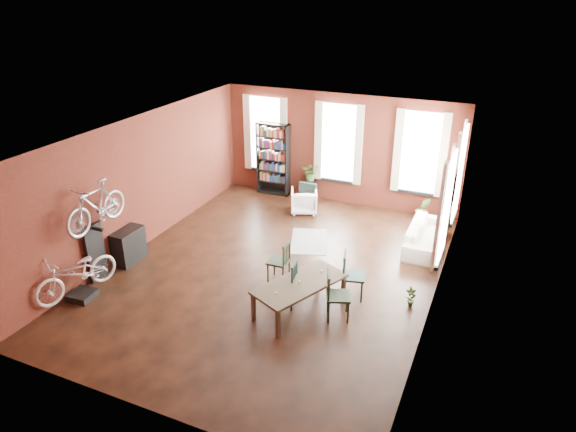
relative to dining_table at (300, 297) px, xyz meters
The scene contains 19 objects.
room 2.68m from the dining_table, 116.35° to the left, with size 9.00×9.04×3.22m.
dining_table is the anchor object (origin of this frame).
dining_chair_a 0.41m from the dining_table, 165.75° to the left, with size 0.46×0.46×0.99m, color #193735.
dining_chair_b 1.24m from the dining_table, 134.42° to the left, with size 0.44×0.44×0.95m, color black.
dining_chair_c 0.79m from the dining_table, ahead, with size 0.46×0.46×0.99m, color black.
dining_chair_d 1.23m from the dining_table, 47.89° to the left, with size 0.46×0.46×0.99m, color #183532.
bookshelf 6.33m from the dining_table, 119.82° to the left, with size 1.00×0.32×2.20m, color black.
white_armchair 4.81m from the dining_table, 110.99° to the left, with size 0.72×0.67×0.74m, color white.
cream_sofa 4.17m from the dining_table, 64.04° to the left, with size 2.08×0.61×0.81m, color beige.
striped_rug 3.02m from the dining_table, 107.84° to the left, with size 0.88×1.41×0.01m, color black.
bike_trainer 4.53m from the dining_table, 161.89° to the right, with size 0.48×0.48×0.14m, color black.
bike_wall_rack 4.58m from the dining_table, behind, with size 0.16×0.60×1.30m, color black.
console_table 4.41m from the dining_table, behind, with size 0.40×0.80×0.80m, color black.
plant_stand 5.78m from the dining_table, 109.52° to the left, with size 0.29×0.29×0.58m, color black.
plant_by_sofa 5.40m from the dining_table, 74.20° to the left, with size 0.39×0.71×0.32m, color #336126.
plant_small 2.26m from the dining_table, 27.56° to the left, with size 0.22×0.43×0.15m, color #335823.
bicycle_floor 4.59m from the dining_table, 161.52° to the right, with size 0.63×0.95×1.80m, color silver.
bicycle_hung 4.69m from the dining_table, behind, with size 0.47×1.00×1.66m, color #A5A8AD.
plant_on_stand 5.83m from the dining_table, 109.20° to the left, with size 0.50×0.56×0.44m, color #386227.
Camera 1 is at (4.33, -9.06, 6.01)m, focal length 32.00 mm.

